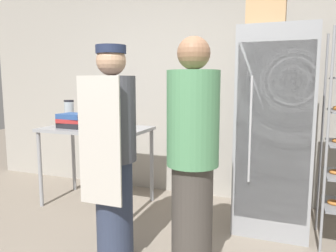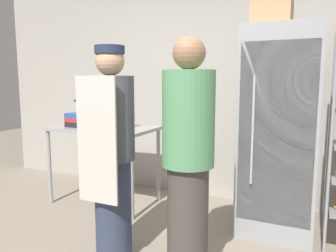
{
  "view_description": "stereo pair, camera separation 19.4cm",
  "coord_description": "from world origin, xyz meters",
  "px_view_note": "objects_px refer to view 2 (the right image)",
  "views": [
    {
      "loc": [
        1.03,
        -1.78,
        1.42
      ],
      "look_at": [
        0.08,
        0.73,
        1.05
      ],
      "focal_mm": 35.0,
      "sensor_mm": 36.0,
      "label": 1
    },
    {
      "loc": [
        1.21,
        -1.7,
        1.42
      ],
      "look_at": [
        0.08,
        0.73,
        1.05
      ],
      "focal_mm": 35.0,
      "sensor_mm": 36.0,
      "label": 2
    }
  ],
  "objects_px": {
    "blender_pitcher": "(79,113)",
    "person_customer": "(188,159)",
    "refrigerator": "(280,132)",
    "donut_box": "(120,124)",
    "binder_stack": "(82,120)",
    "person_baker": "(112,152)",
    "cardboard_storage_box": "(272,13)"
  },
  "relations": [
    {
      "from": "blender_pitcher",
      "to": "person_customer",
      "type": "height_order",
      "value": "person_customer"
    },
    {
      "from": "blender_pitcher",
      "to": "refrigerator",
      "type": "bearing_deg",
      "value": -2.27
    },
    {
      "from": "donut_box",
      "to": "binder_stack",
      "type": "relative_size",
      "value": 0.85
    },
    {
      "from": "person_customer",
      "to": "person_baker",
      "type": "bearing_deg",
      "value": -178.85
    },
    {
      "from": "person_baker",
      "to": "refrigerator",
      "type": "bearing_deg",
      "value": 43.75
    },
    {
      "from": "donut_box",
      "to": "person_customer",
      "type": "xyz_separation_m",
      "value": [
        1.21,
        -1.0,
        -0.07
      ]
    },
    {
      "from": "blender_pitcher",
      "to": "binder_stack",
      "type": "bearing_deg",
      "value": -45.38
    },
    {
      "from": "donut_box",
      "to": "person_customer",
      "type": "bearing_deg",
      "value": -39.51
    },
    {
      "from": "cardboard_storage_box",
      "to": "binder_stack",
      "type": "bearing_deg",
      "value": -174.42
    },
    {
      "from": "refrigerator",
      "to": "person_baker",
      "type": "height_order",
      "value": "refrigerator"
    },
    {
      "from": "blender_pitcher",
      "to": "binder_stack",
      "type": "height_order",
      "value": "blender_pitcher"
    },
    {
      "from": "blender_pitcher",
      "to": "person_customer",
      "type": "bearing_deg",
      "value": -31.06
    },
    {
      "from": "binder_stack",
      "to": "cardboard_storage_box",
      "type": "distance_m",
      "value": 2.31
    },
    {
      "from": "blender_pitcher",
      "to": "donut_box",
      "type": "bearing_deg",
      "value": -12.72
    },
    {
      "from": "refrigerator",
      "to": "blender_pitcher",
      "type": "xyz_separation_m",
      "value": [
        -2.42,
        0.1,
        0.08
      ]
    },
    {
      "from": "binder_stack",
      "to": "person_baker",
      "type": "xyz_separation_m",
      "value": [
        1.04,
        -0.91,
        -0.1
      ]
    },
    {
      "from": "refrigerator",
      "to": "binder_stack",
      "type": "distance_m",
      "value": 2.17
    },
    {
      "from": "donut_box",
      "to": "blender_pitcher",
      "type": "bearing_deg",
      "value": 167.28
    },
    {
      "from": "binder_stack",
      "to": "blender_pitcher",
      "type": "bearing_deg",
      "value": 134.62
    },
    {
      "from": "person_baker",
      "to": "person_customer",
      "type": "distance_m",
      "value": 0.63
    },
    {
      "from": "refrigerator",
      "to": "person_customer",
      "type": "relative_size",
      "value": 1.11
    },
    {
      "from": "refrigerator",
      "to": "donut_box",
      "type": "distance_m",
      "value": 1.7
    },
    {
      "from": "binder_stack",
      "to": "person_customer",
      "type": "relative_size",
      "value": 0.19
    },
    {
      "from": "blender_pitcher",
      "to": "person_baker",
      "type": "relative_size",
      "value": 0.17
    },
    {
      "from": "blender_pitcher",
      "to": "binder_stack",
      "type": "relative_size",
      "value": 0.9
    },
    {
      "from": "blender_pitcher",
      "to": "person_baker",
      "type": "distance_m",
      "value": 1.75
    },
    {
      "from": "blender_pitcher",
      "to": "person_customer",
      "type": "relative_size",
      "value": 0.17
    },
    {
      "from": "refrigerator",
      "to": "binder_stack",
      "type": "relative_size",
      "value": 5.85
    },
    {
      "from": "person_baker",
      "to": "donut_box",
      "type": "bearing_deg",
      "value": 119.75
    },
    {
      "from": "binder_stack",
      "to": "person_baker",
      "type": "height_order",
      "value": "person_baker"
    },
    {
      "from": "refrigerator",
      "to": "donut_box",
      "type": "bearing_deg",
      "value": -177.79
    },
    {
      "from": "cardboard_storage_box",
      "to": "person_baker",
      "type": "bearing_deg",
      "value": -132.17
    }
  ]
}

